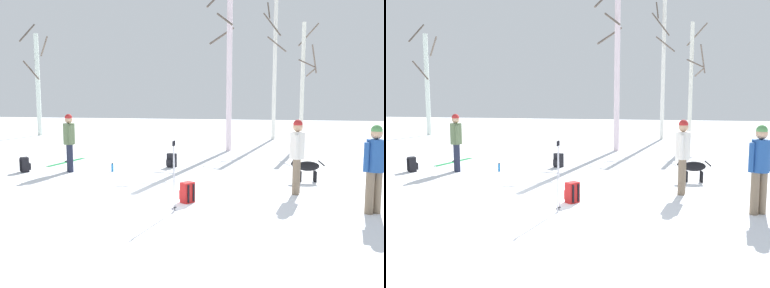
{
  "view_description": "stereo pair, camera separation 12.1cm",
  "coord_description": "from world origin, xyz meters",
  "views": [
    {
      "loc": [
        2.26,
        -7.66,
        2.27
      ],
      "look_at": [
        0.31,
        2.73,
        1.0
      ],
      "focal_mm": 38.3,
      "sensor_mm": 36.0,
      "label": 1
    },
    {
      "loc": [
        2.38,
        -7.64,
        2.27
      ],
      "look_at": [
        0.31,
        2.73,
        1.0
      ],
      "focal_mm": 38.3,
      "sensor_mm": 36.0,
      "label": 2
    }
  ],
  "objects": [
    {
      "name": "backpack_0",
      "position": [
        0.6,
        0.66,
        0.21
      ],
      "size": [
        0.34,
        0.34,
        0.44
      ],
      "color": "red",
      "rests_on": "ground_plane"
    },
    {
      "name": "birch_tree_0",
      "position": [
        -10.41,
        13.33,
        2.98
      ],
      "size": [
        1.41,
        1.32,
        6.24
      ],
      "color": "silver",
      "rests_on": "ground_plane"
    },
    {
      "name": "ski_pair_lying_0",
      "position": [
        -4.43,
        5.0,
        0.01
      ],
      "size": [
        0.51,
        1.86,
        0.05
      ],
      "color": "green",
      "rests_on": "ground_plane"
    },
    {
      "name": "birch_tree_2",
      "position": [
        2.5,
        13.75,
        3.98
      ],
      "size": [
        1.26,
        1.02,
        7.65
      ],
      "color": "silver",
      "rests_on": "ground_plane"
    },
    {
      "name": "birch_tree_1",
      "position": [
        0.65,
        8.95,
        3.39
      ],
      "size": [
        1.08,
        1.43,
        6.65
      ],
      "color": "silver",
      "rests_on": "ground_plane"
    },
    {
      "name": "backpack_2",
      "position": [
        -4.81,
        3.17,
        0.21
      ],
      "size": [
        0.34,
        0.34,
        0.44
      ],
      "color": "black",
      "rests_on": "ground_plane"
    },
    {
      "name": "person_0",
      "position": [
        2.92,
        1.88,
        0.98
      ],
      "size": [
        0.34,
        0.51,
        1.72
      ],
      "color": "#72604C",
      "rests_on": "ground_plane"
    },
    {
      "name": "ground_plane",
      "position": [
        0.0,
        0.0,
        0.0
      ],
      "size": [
        60.0,
        60.0,
        0.0
      ],
      "primitive_type": "plane",
      "color": "white"
    },
    {
      "name": "birch_tree_3",
      "position": [
        3.76,
        11.57,
        2.86
      ],
      "size": [
        0.93,
        1.33,
        5.48
      ],
      "color": "silver",
      "rests_on": "ground_plane"
    },
    {
      "name": "person_2",
      "position": [
        4.27,
        0.52,
        0.98
      ],
      "size": [
        0.47,
        0.34,
        1.72
      ],
      "color": "#72604C",
      "rests_on": "ground_plane"
    },
    {
      "name": "water_bottle_0",
      "position": [
        -2.27,
        3.68,
        0.12
      ],
      "size": [
        0.07,
        0.07,
        0.26
      ],
      "color": "#1E72BF",
      "rests_on": "ground_plane"
    },
    {
      "name": "dog",
      "position": [
        3.26,
        3.32,
        0.39
      ],
      "size": [
        0.9,
        0.27,
        0.57
      ],
      "color": "black",
      "rests_on": "ground_plane"
    },
    {
      "name": "ski_poles_0",
      "position": [
        0.48,
        -0.08,
        0.75
      ],
      "size": [
        0.07,
        0.21,
        1.4
      ],
      "color": "#B2B2BC",
      "rests_on": "ground_plane"
    },
    {
      "name": "backpack_1",
      "position": [
        -0.72,
        4.76,
        0.21
      ],
      "size": [
        0.32,
        0.34,
        0.44
      ],
      "color": "black",
      "rests_on": "ground_plane"
    },
    {
      "name": "person_1",
      "position": [
        -3.51,
        3.46,
        0.98
      ],
      "size": [
        0.35,
        0.44,
        1.72
      ],
      "color": "#1E2338",
      "rests_on": "ground_plane"
    }
  ]
}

